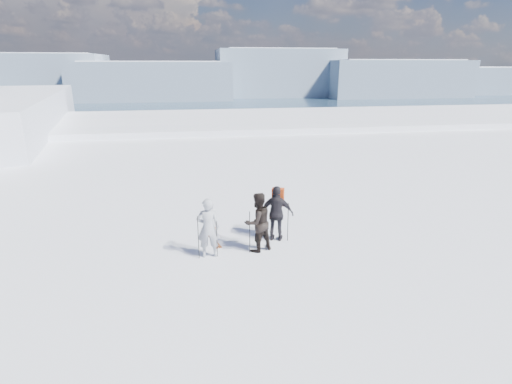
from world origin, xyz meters
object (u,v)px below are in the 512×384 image
(skier_dark, at_px, (258,222))
(skier_grey, at_px, (208,228))
(skis_loose, at_px, (213,237))
(skier_pack, at_px, (277,214))

(skier_dark, bearing_deg, skier_grey, -18.11)
(skis_loose, bearing_deg, skier_pack, -13.44)
(skis_loose, bearing_deg, skier_grey, -98.75)
(skier_grey, height_order, skier_dark, skier_dark)
(skier_dark, height_order, skier_pack, skier_dark)
(skier_grey, xyz_separation_m, skis_loose, (0.20, 1.31, -0.89))
(skier_grey, xyz_separation_m, skier_pack, (2.22, 0.82, -0.00))
(skier_grey, bearing_deg, skier_pack, -159.83)
(skier_grey, relative_size, skier_pack, 1.00)
(skier_grey, bearing_deg, skis_loose, -98.89)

